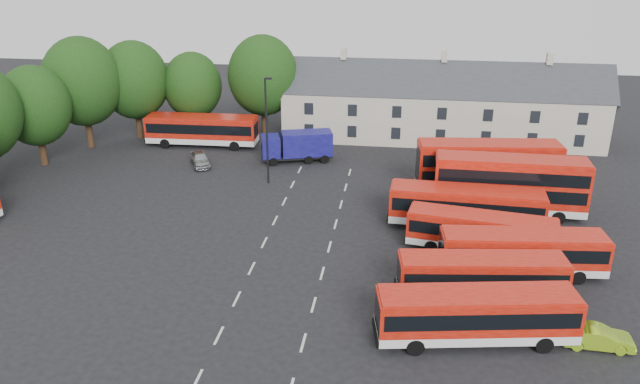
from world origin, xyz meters
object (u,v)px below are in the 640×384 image
Objects in this scene: box_truck at (298,145)px; lime_car at (598,337)px; bus_row_a at (477,313)px; bus_dd_south at (510,183)px; silver_car at (200,159)px; lamppost at (267,128)px.

box_truck is 1.91× the size of lime_car.
bus_dd_south reaches higher than bus_row_a.
bus_row_a is 6.96m from lime_car.
bus_dd_south is at bearing 9.99° from lime_car.
bus_dd_south is 30.25m from silver_car.
lamppost is (-21.21, 4.23, 2.51)m from bus_dd_south.
lime_car is 32.89m from lamppost.
bus_dd_south is 22.21m from box_truck.
lamppost is (-17.00, 22.58, 3.44)m from bus_row_a.
bus_row_a is 32.71m from box_truck.
bus_row_a is at bearing -79.20° from box_truck.
box_truck reaches higher than silver_car.
bus_dd_south reaches higher than lime_car.
bus_row_a reaches higher than lime_car.
bus_row_a is 0.94× the size of bus_dd_south.
bus_dd_south is 18.27m from lime_car.
silver_car is (-9.60, -2.58, -1.05)m from box_truck.
box_truck is at bearing 108.21° from bus_row_a.
bus_dd_south is 2.97× the size of silver_car.
silver_car is 0.41× the size of lamppost.
lime_car is (22.13, -28.51, -1.11)m from box_truck.
box_truck is at bearing 74.92° from lamppost.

